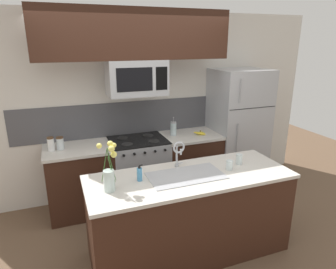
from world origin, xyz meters
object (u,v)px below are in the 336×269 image
(sink_faucet, at_px, (178,151))
(drinking_glass, at_px, (229,165))
(storage_jar_tall, at_px, (51,144))
(spare_glass, at_px, (239,159))
(microwave, at_px, (136,78))
(flower_vase, at_px, (109,174))
(banana_bunch, at_px, (200,133))
(refrigerator, at_px, (237,129))
(storage_jar_medium, at_px, (60,143))
(dish_soap_bottle, at_px, (140,174))
(stove_range, at_px, (139,171))
(french_press, at_px, (173,128))

(sink_faucet, xyz_separation_m, drinking_glass, (0.49, -0.23, -0.15))
(storage_jar_tall, xyz_separation_m, spare_glass, (1.93, -1.18, -0.03))
(microwave, bearing_deg, storage_jar_tall, 179.08)
(flower_vase, bearing_deg, banana_bunch, 38.68)
(microwave, height_order, refrigerator, microwave)
(storage_jar_medium, distance_m, dish_soap_bottle, 1.38)
(storage_jar_medium, xyz_separation_m, drinking_glass, (1.64, -1.29, -0.03))
(stove_range, relative_size, spare_glass, 8.12)
(microwave, bearing_deg, storage_jar_medium, 177.93)
(refrigerator, bearing_deg, drinking_glass, -125.96)
(microwave, distance_m, dish_soap_bottle, 1.44)
(stove_range, relative_size, storage_jar_medium, 5.79)
(storage_jar_tall, relative_size, french_press, 0.66)
(sink_faucet, distance_m, dish_soap_bottle, 0.50)
(microwave, bearing_deg, dish_soap_bottle, -104.83)
(dish_soap_bottle, bearing_deg, drinking_glass, -5.24)
(refrigerator, relative_size, storage_jar_tall, 10.25)
(refrigerator, height_order, banana_bunch, refrigerator)
(stove_range, relative_size, microwave, 1.25)
(sink_faucet, height_order, drinking_glass, sink_faucet)
(storage_jar_medium, distance_m, banana_bunch, 1.91)
(storage_jar_tall, bearing_deg, sink_faucet, -39.58)
(flower_vase, bearing_deg, spare_glass, 3.90)
(storage_jar_tall, distance_m, flower_vase, 1.37)
(refrigerator, relative_size, spare_glass, 15.85)
(microwave, xyz_separation_m, dish_soap_bottle, (-0.31, -1.16, -0.78))
(spare_glass, bearing_deg, sink_faucet, 168.34)
(french_press, height_order, flower_vase, flower_vase)
(microwave, relative_size, storage_jar_medium, 4.64)
(spare_glass, bearing_deg, storage_jar_medium, 146.63)
(storage_jar_tall, relative_size, dish_soap_bottle, 1.07)
(stove_range, xyz_separation_m, microwave, (0.00, -0.02, 1.30))
(stove_range, height_order, drinking_glass, drinking_glass)
(microwave, xyz_separation_m, drinking_glass, (0.64, -1.25, -0.80))
(storage_jar_medium, bearing_deg, spare_glass, -33.37)
(microwave, xyz_separation_m, banana_bunch, (0.91, -0.04, -0.83))
(banana_bunch, bearing_deg, storage_jar_tall, 178.39)
(refrigerator, height_order, storage_jar_tall, refrigerator)
(banana_bunch, bearing_deg, flower_vase, -141.32)
(microwave, height_order, drinking_glass, microwave)
(french_press, bearing_deg, stove_range, -173.67)
(microwave, relative_size, dish_soap_bottle, 4.51)
(dish_soap_bottle, bearing_deg, sink_faucet, 16.81)
(banana_bunch, xyz_separation_m, drinking_glass, (-0.27, -1.21, 0.03))
(drinking_glass, bearing_deg, storage_jar_tall, 144.02)
(dish_soap_bottle, bearing_deg, flower_vase, -162.59)
(microwave, height_order, flower_vase, microwave)
(refrigerator, xyz_separation_m, spare_glass, (-0.76, -1.20, 0.06))
(flower_vase, bearing_deg, sink_faucet, 17.05)
(refrigerator, relative_size, dish_soap_bottle, 11.01)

